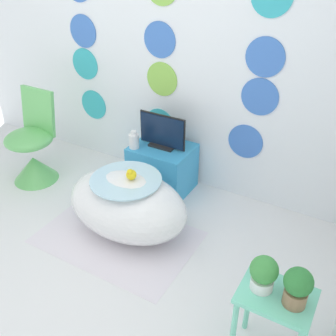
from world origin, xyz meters
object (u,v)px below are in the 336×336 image
tv (162,133)px  chair (33,153)px  potted_plant_left (264,273)px  potted_plant_right (298,286)px  vase (134,141)px  bathtub (128,204)px

tv → chair: bearing=-157.4°
potted_plant_left → potted_plant_right: (0.17, -0.02, 0.01)m
tv → vase: 0.26m
tv → potted_plant_left: bearing=-42.4°
tv → vase: (-0.21, -0.14, -0.07)m
bathtub → tv: tv is taller
bathtub → potted_plant_left: (1.23, -0.52, 0.36)m
chair → potted_plant_right: (2.63, -0.73, 0.35)m
chair → tv: size_ratio=1.95×
vase → bathtub: bearing=-61.8°
bathtub → vase: size_ratio=6.17×
bathtub → vase: bearing=118.2°
potted_plant_left → potted_plant_right: 0.17m
vase → potted_plant_left: (1.51, -1.05, 0.11)m
tv → potted_plant_right: (1.48, -1.21, 0.05)m
chair → potted_plant_left: bearing=-16.2°
tv → potted_plant_left: size_ratio=2.19×
tv → potted_plant_right: 1.91m
bathtub → tv: bearing=96.5°
bathtub → potted_plant_right: 1.54m
vase → potted_plant_right: bearing=-32.3°
bathtub → potted_plant_right: (1.40, -0.54, 0.37)m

